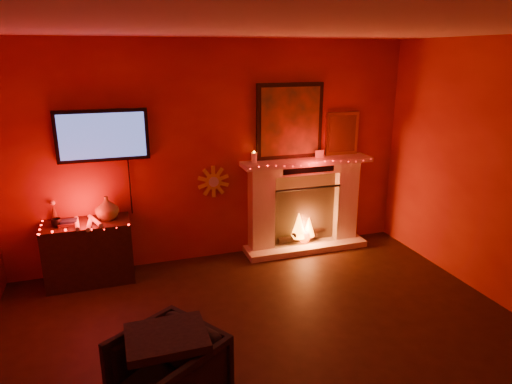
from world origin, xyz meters
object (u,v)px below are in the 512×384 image
Objects in this scene: fireplace at (304,196)px; sunburst_clock at (213,182)px; armchair at (168,375)px; console_table at (90,249)px; tv at (103,136)px.

sunburst_clock is at bearing 175.63° from fireplace.
armchair is (-2.13, -2.43, -0.41)m from fireplace.
fireplace is 5.45× the size of sunburst_clock.
armchair is (0.57, -2.31, -0.08)m from console_table.
fireplace is at bearing 105.98° from armchair.
console_table is at bearing 161.02° from armchair.
console_table is (-1.51, -0.22, -0.61)m from sunburst_clock.
sunburst_clock is at bearing 8.25° from console_table.
armchair is at bearing -83.00° from tv.
fireplace reaches higher than sunburst_clock.
console_table is at bearing -177.29° from fireplace.
sunburst_clock is (1.25, 0.03, -0.65)m from tv.
fireplace reaches higher than tv.
fireplace is at bearing 2.71° from console_table.
tv reaches higher than sunburst_clock.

